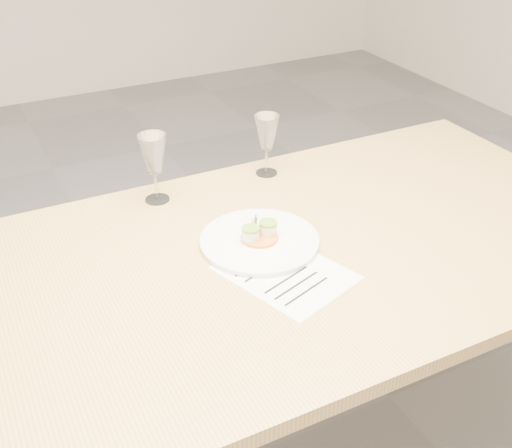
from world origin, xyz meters
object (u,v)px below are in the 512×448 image
wine_glass_1 (153,155)px  dinner_plate (260,240)px  wine_glass_2 (267,134)px  recipe_sheet (285,273)px  dining_table (204,294)px

wine_glass_1 → dinner_plate: bearing=-65.1°
dinner_plate → wine_glass_2: size_ratio=1.61×
wine_glass_2 → recipe_sheet: bearing=-112.8°
dinner_plate → wine_glass_2: 0.43m
dinner_plate → recipe_sheet: size_ratio=0.86×
dining_table → wine_glass_2: size_ratio=12.33×
dining_table → wine_glass_2: (0.39, 0.41, 0.20)m
dinner_plate → wine_glass_1: bearing=114.9°
dinner_plate → wine_glass_1: wine_glass_1 is taller
recipe_sheet → wine_glass_2: 0.56m
dining_table → wine_glass_2: bearing=46.1°
recipe_sheet → dining_table: bearing=134.0°
dining_table → wine_glass_1: 0.45m
dining_table → wine_glass_2: wine_glass_2 is taller
recipe_sheet → wine_glass_1: (-0.16, 0.49, 0.14)m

